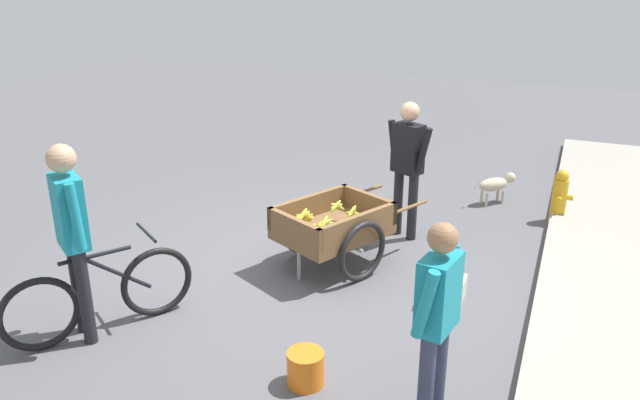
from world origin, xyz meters
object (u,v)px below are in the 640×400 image
object	(u,v)px
fruit_cart	(333,228)
cyclist_person	(71,225)
plastic_bucket	(306,368)
bystander_person	(438,309)
fire_hydrant	(560,196)
dog	(496,184)
vendor_person	(408,158)
bicycle	(101,295)
apple_crate	(446,290)

from	to	relation	value
fruit_cart	cyclist_person	bearing A→B (deg)	-35.27
plastic_bucket	bystander_person	xyz separation A→B (m)	(0.03, 0.97, 0.76)
fire_hydrant	dog	bearing A→B (deg)	-112.82
vendor_person	fruit_cart	bearing A→B (deg)	-25.25
cyclist_person	plastic_bucket	size ratio (longest dim) A/B	6.00
bicycle	plastic_bucket	bearing A→B (deg)	90.03
fruit_cart	apple_crate	size ratio (longest dim) A/B	4.13
cyclist_person	fire_hydrant	distance (m)	5.63
cyclist_person	fire_hydrant	size ratio (longest dim) A/B	2.57
dog	bystander_person	bearing A→B (deg)	2.47
fire_hydrant	apple_crate	size ratio (longest dim) A/B	1.52
vendor_person	apple_crate	distance (m)	1.76
cyclist_person	dog	distance (m)	5.45
apple_crate	bystander_person	xyz separation A→B (m)	(1.68, 0.25, 0.77)
dog	cyclist_person	bearing A→B (deg)	-31.08
dog	apple_crate	size ratio (longest dim) A/B	1.17
bicycle	cyclist_person	bearing A→B (deg)	-33.52
vendor_person	dog	bearing A→B (deg)	151.20
fire_hydrant	bicycle	bearing A→B (deg)	-40.20
fruit_cart	bystander_person	size ratio (longest dim) A/B	1.20
bicycle	cyclist_person	xyz separation A→B (m)	(0.13, -0.08, 0.69)
bicycle	plastic_bucket	size ratio (longest dim) A/B	4.94
fruit_cart	plastic_bucket	world-z (taller)	fruit_cart
vendor_person	bicycle	world-z (taller)	vendor_person
plastic_bucket	bystander_person	bearing A→B (deg)	88.16
dog	plastic_bucket	bearing A→B (deg)	-9.80
vendor_person	bicycle	size ratio (longest dim) A/B	1.13
bicycle	plastic_bucket	xyz separation A→B (m)	(-0.00, 1.93, -0.21)
plastic_bucket	bystander_person	world-z (taller)	bystander_person
fruit_cart	plastic_bucket	size ratio (longest dim) A/B	6.33
fruit_cart	bicycle	distance (m)	2.39
vendor_person	cyclist_person	size ratio (longest dim) A/B	0.93
dog	fire_hydrant	world-z (taller)	fire_hydrant
bicycle	cyclist_person	world-z (taller)	cyclist_person
fruit_cart	cyclist_person	distance (m)	2.61
fire_hydrant	bystander_person	distance (m)	4.27
dog	plastic_bucket	xyz separation A→B (m)	(4.49, -0.78, -0.13)
fruit_cart	plastic_bucket	distance (m)	2.04
fruit_cart	vendor_person	size ratio (longest dim) A/B	1.13
dog	apple_crate	xyz separation A→B (m)	(2.85, -0.05, -0.15)
plastic_bucket	bystander_person	size ratio (longest dim) A/B	0.19
cyclist_person	bystander_person	distance (m)	2.99
fruit_cart	cyclist_person	world-z (taller)	cyclist_person
bicycle	dog	bearing A→B (deg)	148.99
vendor_person	plastic_bucket	bearing A→B (deg)	1.05
cyclist_person	plastic_bucket	bearing A→B (deg)	93.63
fruit_cart	apple_crate	bearing A→B (deg)	76.78
fruit_cart	bicycle	size ratio (longest dim) A/B	1.28
bicycle	bystander_person	size ratio (longest dim) A/B	0.94
dog	apple_crate	bearing A→B (deg)	-1.09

